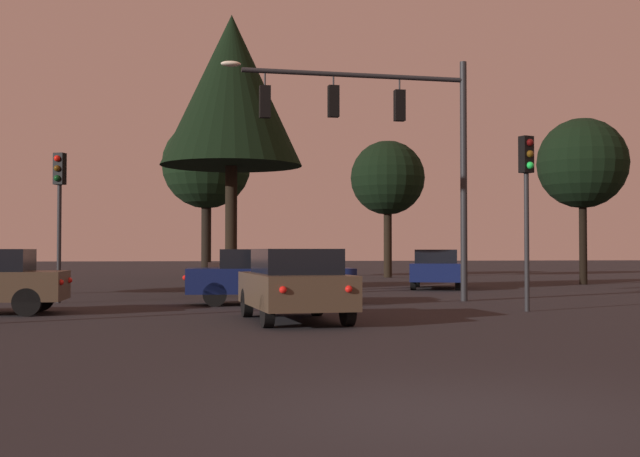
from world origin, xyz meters
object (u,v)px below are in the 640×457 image
object	(u,v)px
car_far_lane	(437,268)
tree_center_horizon	(207,165)
traffic_signal_mast_arm	(389,129)
car_parked_lot	(263,267)
tree_behind_sign	(232,91)
car_crossing_right	(269,275)
traffic_light_corner_right	(59,196)
traffic_light_corner_left	(527,187)
tree_right_cluster	(582,164)
tree_lot_edge	(388,178)
car_nearside_lane	(295,284)

from	to	relation	value
car_far_lane	tree_center_horizon	xyz separation A→B (m)	(-8.68, 12.60, 5.19)
traffic_signal_mast_arm	tree_center_horizon	distance (m)	21.19
car_parked_lot	tree_behind_sign	world-z (taller)	tree_behind_sign
car_crossing_right	tree_behind_sign	size ratio (longest dim) A/B	0.49
traffic_light_corner_right	car_parked_lot	size ratio (longest dim) A/B	0.91
traffic_light_corner_left	car_crossing_right	size ratio (longest dim) A/B	0.91
traffic_light_corner_right	tree_right_cluster	distance (m)	22.86
tree_behind_sign	tree_lot_edge	size ratio (longest dim) A/B	1.28
traffic_signal_mast_arm	traffic_light_corner_right	bearing A→B (deg)	173.44
tree_right_cluster	car_crossing_right	bearing A→B (deg)	-143.37
car_far_lane	tree_right_cluster	xyz separation A→B (m)	(7.43, 2.60, 4.49)
traffic_light_corner_left	tree_center_horizon	xyz separation A→B (m)	(-7.27, 24.67, 2.95)
traffic_light_corner_right	tree_behind_sign	bearing A→B (deg)	39.53
traffic_signal_mast_arm	car_far_lane	distance (m)	9.85
car_far_lane	tree_lot_edge	size ratio (longest dim) A/B	0.62
car_crossing_right	car_parked_lot	bearing A→B (deg)	85.88
traffic_light_corner_right	car_far_lane	world-z (taller)	traffic_light_corner_right
traffic_signal_mast_arm	tree_lot_edge	size ratio (longest dim) A/B	0.96
car_crossing_right	tree_lot_edge	world-z (taller)	tree_lot_edge
traffic_signal_mast_arm	car_nearside_lane	xyz separation A→B (m)	(-3.50, -5.97, -4.20)
car_far_lane	tree_right_cluster	world-z (taller)	tree_right_cluster
traffic_signal_mast_arm	car_nearside_lane	distance (m)	8.09
traffic_light_corner_right	tree_lot_edge	distance (m)	24.74
car_far_lane	tree_center_horizon	bearing A→B (deg)	124.55
traffic_light_corner_right	car_crossing_right	world-z (taller)	traffic_light_corner_right
tree_lot_edge	tree_right_cluster	bearing A→B (deg)	-59.17
traffic_light_corner_right	tree_center_horizon	xyz separation A→B (m)	(4.54, 19.54, 2.97)
tree_right_cluster	tree_lot_edge	distance (m)	12.12
car_nearside_lane	traffic_light_corner_right	bearing A→B (deg)	129.65
traffic_light_corner_left	tree_lot_edge	xyz separation A→B (m)	(2.63, 25.07, 2.41)
traffic_light_corner_right	tree_right_cluster	xyz separation A→B (m)	(20.65, 9.54, 2.27)
traffic_signal_mast_arm	tree_lot_edge	bearing A→B (deg)	76.35
car_far_lane	tree_right_cluster	size ratio (longest dim) A/B	0.65
car_far_lane	tree_center_horizon	size ratio (longest dim) A/B	0.56
tree_lot_edge	traffic_light_corner_right	bearing A→B (deg)	-125.90
car_far_lane	tree_right_cluster	bearing A→B (deg)	19.25
traffic_light_corner_left	traffic_light_corner_right	distance (m)	12.88
traffic_light_corner_right	tree_center_horizon	distance (m)	20.28
tree_lot_edge	car_nearside_lane	bearing A→B (deg)	-107.68
traffic_signal_mast_arm	traffic_light_corner_right	world-z (taller)	traffic_signal_mast_arm
car_nearside_lane	car_parked_lot	xyz separation A→B (m)	(0.76, 16.16, 0.00)
traffic_signal_mast_arm	traffic_light_corner_right	distance (m)	9.60
traffic_light_corner_right	car_nearside_lane	world-z (taller)	traffic_light_corner_right
traffic_signal_mast_arm	car_parked_lot	size ratio (longest dim) A/B	1.55
traffic_signal_mast_arm	tree_lot_edge	distance (m)	21.63
car_crossing_right	tree_center_horizon	xyz separation A→B (m)	(-1.29, 21.03, 5.19)
car_nearside_lane	tree_right_cluster	bearing A→B (deg)	48.21
traffic_signal_mast_arm	car_parked_lot	distance (m)	11.36
traffic_signal_mast_arm	car_far_lane	size ratio (longest dim) A/B	1.54
tree_behind_sign	traffic_light_corner_right	bearing A→B (deg)	-140.47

